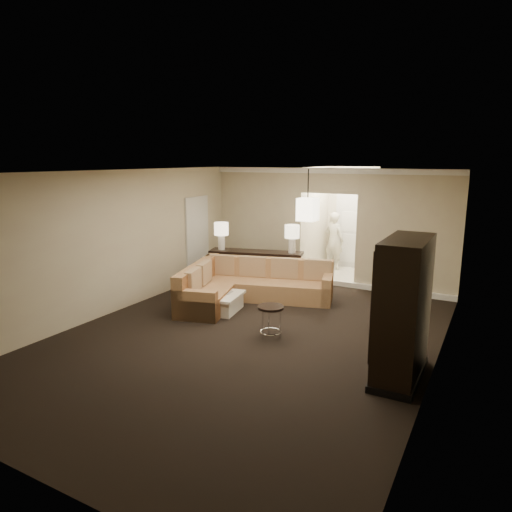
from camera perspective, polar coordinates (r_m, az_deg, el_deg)
The scene contains 19 objects.
ground at distance 7.92m, azimuth -1.37°, elevation -10.24°, with size 8.00×8.00×0.00m, color black.
wall_back at distance 11.10m, azimuth 8.93°, elevation 3.59°, with size 6.00×0.04×2.80m, color beige.
wall_front at distance 4.63m, azimuth -27.26°, elevation -9.60°, with size 6.00×0.04×2.80m, color beige.
wall_left at distance 9.34m, azimuth -17.61°, elevation 1.59°, with size 0.04×8.00×2.80m, color beige.
wall_right at distance 6.58m, azimuth 21.88°, elevation -2.94°, with size 0.04×8.00×2.80m, color beige.
ceiling at distance 7.33m, azimuth -1.48°, elevation 10.45°, with size 6.00×8.00×0.02m, color white.
crown_molding at distance 10.94m, azimuth 9.07°, elevation 10.47°, with size 6.00×0.10×0.12m, color white.
baseboard at distance 11.32m, azimuth 8.63°, elevation -3.16°, with size 6.00×0.10×0.12m, color white.
side_door at distance 11.47m, azimuth -7.34°, elevation 2.14°, with size 0.05×0.90×2.10m, color silver.
foyer at distance 12.37m, azimuth 11.02°, elevation 3.91°, with size 1.44×2.02×2.80m.
sectional_sofa at distance 9.76m, azimuth -1.19°, elevation -3.76°, with size 3.04×2.92×0.87m.
coffee_table at distance 9.25m, azimuth -4.77°, elevation -5.74°, with size 1.02×1.02×0.37m.
console_table at distance 10.90m, azimuth 0.00°, elevation -1.17°, with size 2.28×1.05×0.86m.
armoire at distance 6.59m, azimuth 17.83°, elevation -6.73°, with size 0.59×1.38×1.98m.
drink_table at distance 7.82m, azimuth 1.84°, elevation -7.39°, with size 0.45×0.45×0.56m.
table_lamp_left at distance 10.98m, azimuth -4.35°, elevation 3.07°, with size 0.34×0.34×0.66m.
table_lamp_right at distance 10.58m, azimuth 4.53°, elevation 2.72°, with size 0.34×0.34×0.66m.
pendant_light at distance 9.82m, azimuth 6.47°, elevation 5.83°, with size 0.38×0.38×1.09m.
person at distance 12.79m, azimuth 9.72°, elevation 2.30°, with size 0.63×0.42×1.75m, color beige.
Camera 1 is at (3.66, -6.35, 3.00)m, focal length 32.00 mm.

